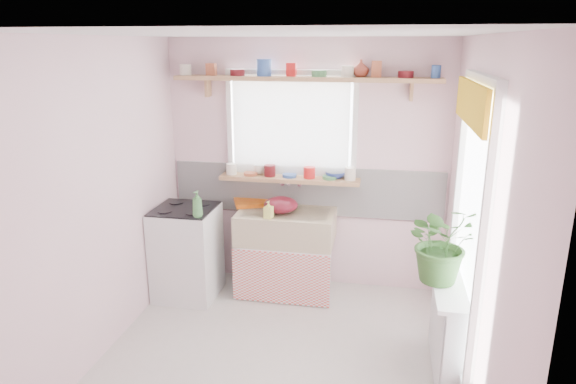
# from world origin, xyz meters

# --- Properties ---
(room) EXTENTS (3.20, 3.20, 3.20)m
(room) POSITION_xyz_m (0.66, 0.86, 1.37)
(room) COLOR beige
(room) RESTS_ON ground
(sink_unit) EXTENTS (0.95, 0.65, 1.11)m
(sink_unit) POSITION_xyz_m (-0.15, 1.29, 0.43)
(sink_unit) COLOR white
(sink_unit) RESTS_ON ground
(cooker) EXTENTS (0.58, 0.58, 0.93)m
(cooker) POSITION_xyz_m (-1.10, 1.05, 0.46)
(cooker) COLOR white
(cooker) RESTS_ON ground
(radiator_ledge) EXTENTS (0.22, 0.95, 0.78)m
(radiator_ledge) POSITION_xyz_m (1.30, 0.20, 0.40)
(radiator_ledge) COLOR white
(radiator_ledge) RESTS_ON ground
(windowsill) EXTENTS (1.40, 0.22, 0.04)m
(windowsill) POSITION_xyz_m (-0.15, 1.48, 1.14)
(windowsill) COLOR tan
(windowsill) RESTS_ON room
(pine_shelf) EXTENTS (2.52, 0.24, 0.04)m
(pine_shelf) POSITION_xyz_m (0.00, 1.47, 2.12)
(pine_shelf) COLOR tan
(pine_shelf) RESTS_ON room
(shelf_crockery) EXTENTS (2.47, 0.11, 0.12)m
(shelf_crockery) POSITION_xyz_m (-0.02, 1.47, 2.19)
(shelf_crockery) COLOR silver
(shelf_crockery) RESTS_ON pine_shelf
(sill_crockery) EXTENTS (1.35, 0.11, 0.12)m
(sill_crockery) POSITION_xyz_m (-0.17, 1.48, 1.22)
(sill_crockery) COLOR silver
(sill_crockery) RESTS_ON windowsill
(dish_tray) EXTENTS (0.47, 0.42, 0.04)m
(dish_tray) POSITION_xyz_m (-0.53, 1.50, 0.87)
(dish_tray) COLOR orange
(dish_tray) RESTS_ON sink_unit
(colander) EXTENTS (0.35, 0.35, 0.15)m
(colander) POSITION_xyz_m (-0.20, 1.29, 0.93)
(colander) COLOR #580F1C
(colander) RESTS_ON sink_unit
(jade_plant) EXTENTS (0.66, 0.62, 0.60)m
(jade_plant) POSITION_xyz_m (1.21, 0.19, 1.08)
(jade_plant) COLOR #315A24
(jade_plant) RESTS_ON radiator_ledge
(fruit_bowl) EXTENTS (0.31, 0.31, 0.07)m
(fruit_bowl) POSITION_xyz_m (1.21, 0.45, 0.81)
(fruit_bowl) COLOR white
(fruit_bowl) RESTS_ON radiator_ledge
(herb_pot) EXTENTS (0.12, 0.08, 0.23)m
(herb_pot) POSITION_xyz_m (1.21, 0.26, 0.89)
(herb_pot) COLOR #356D2B
(herb_pot) RESTS_ON radiator_ledge
(soap_bottle_sink) EXTENTS (0.09, 0.09, 0.17)m
(soap_bottle_sink) POSITION_xyz_m (-0.28, 1.10, 0.93)
(soap_bottle_sink) COLOR #F0F66D
(soap_bottle_sink) RESTS_ON sink_unit
(sill_cup) EXTENTS (0.14, 0.14, 0.09)m
(sill_cup) POSITION_xyz_m (-0.47, 1.54, 1.21)
(sill_cup) COLOR white
(sill_cup) RESTS_ON windowsill
(sill_bowl) EXTENTS (0.24, 0.24, 0.06)m
(sill_bowl) POSITION_xyz_m (0.30, 1.54, 1.19)
(sill_bowl) COLOR #2D3F92
(sill_bowl) RESTS_ON windowsill
(shelf_vase) EXTENTS (0.19, 0.19, 0.16)m
(shelf_vase) POSITION_xyz_m (0.51, 1.53, 2.22)
(shelf_vase) COLOR #A54433
(shelf_vase) RESTS_ON pine_shelf
(cooker_bottle) EXTENTS (0.12, 0.12, 0.24)m
(cooker_bottle) POSITION_xyz_m (-0.88, 0.83, 1.04)
(cooker_bottle) COLOR #448947
(cooker_bottle) RESTS_ON cooker
(fruit) EXTENTS (0.20, 0.14, 0.10)m
(fruit) POSITION_xyz_m (1.22, 0.46, 0.87)
(fruit) COLOR orange
(fruit) RESTS_ON fruit_bowl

